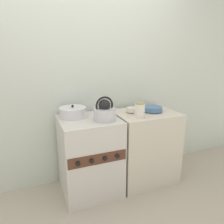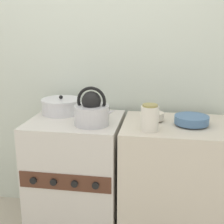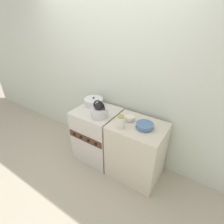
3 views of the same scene
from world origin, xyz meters
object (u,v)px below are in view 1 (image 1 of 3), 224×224
cooking_pot (73,112)px  enamel_bowl (153,109)px  kettle (105,112)px  storage_jar (140,110)px  small_ceramic_bowl (132,110)px  stove (90,156)px

cooking_pot → enamel_bowl: cooking_pot is taller
kettle → storage_jar: kettle is taller
small_ceramic_bowl → enamel_bowl: bearing=-13.0°
storage_jar → small_ceramic_bowl: bearing=84.4°
small_ceramic_bowl → storage_jar: storage_jar is taller
kettle → storage_jar: (0.37, -0.06, -0.01)m
cooking_pot → small_ceramic_bowl: cooking_pot is taller
kettle → small_ceramic_bowl: (0.39, 0.15, -0.06)m
enamel_bowl → kettle: bearing=-171.9°
stove → storage_jar: storage_jar is taller
enamel_bowl → small_ceramic_bowl: bearing=167.0°
storage_jar → kettle: bearing=170.4°
kettle → stove: bearing=144.2°
enamel_bowl → small_ceramic_bowl: size_ratio=1.66×
kettle → small_ceramic_bowl: size_ratio=2.10×
cooking_pot → storage_jar: 0.72m
stove → storage_jar: (0.51, -0.17, 0.51)m
kettle → storage_jar: bearing=-9.6°
stove → cooking_pot: size_ratio=3.01×
stove → enamel_bowl: bearing=-0.9°
cooking_pot → storage_jar: (0.65, -0.29, 0.03)m
kettle → storage_jar: 0.38m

